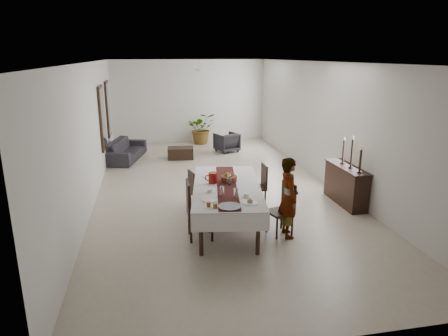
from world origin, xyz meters
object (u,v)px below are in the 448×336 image
woman (289,198)px  dining_table_top (227,187)px  red_pitcher (213,178)px  sofa (126,150)px  sideboard_body (346,185)px

woman → dining_table_top: bearing=58.8°
red_pitcher → woman: 1.60m
sofa → woman: bearing=-138.9°
red_pitcher → sofa: red_pitcher is taller
dining_table_top → sideboard_body: sideboard_body is taller
red_pitcher → sideboard_body: bearing=8.7°
woman → sideboard_body: woman is taller
red_pitcher → sofa: 6.06m
dining_table_top → woman: 1.26m
dining_table_top → red_pitcher: (-0.25, 0.21, 0.15)m
red_pitcher → woman: size_ratio=0.14×
sofa → dining_table_top: bearing=-144.6°
red_pitcher → sideboard_body: (3.22, 0.49, -0.53)m
dining_table_top → sideboard_body: (2.97, 0.70, -0.38)m
red_pitcher → woman: bearing=-35.3°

